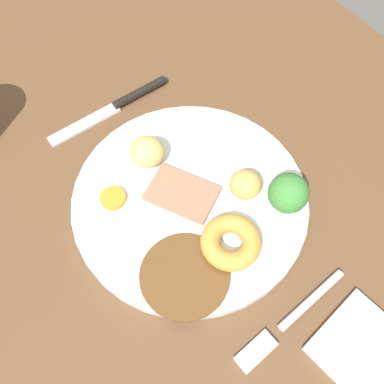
% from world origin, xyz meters
% --- Properties ---
extents(dining_table, '(1.20, 0.84, 0.04)m').
position_xyz_m(dining_table, '(0.00, 0.00, 0.02)').
color(dining_table, brown).
rests_on(dining_table, ground).
extents(dinner_plate, '(0.28, 0.28, 0.01)m').
position_xyz_m(dinner_plate, '(0.03, -0.00, 0.04)').
color(dinner_plate, white).
rests_on(dinner_plate, dining_table).
extents(gravy_pool, '(0.10, 0.10, 0.00)m').
position_xyz_m(gravy_pool, '(-0.05, 0.06, 0.05)').
color(gravy_pool, '#563819').
rests_on(gravy_pool, dinner_plate).
extents(meat_slice_main, '(0.10, 0.08, 0.01)m').
position_xyz_m(meat_slice_main, '(0.03, 0.01, 0.05)').
color(meat_slice_main, '#9E664C').
rests_on(meat_slice_main, dinner_plate).
extents(yorkshire_pudding, '(0.07, 0.07, 0.02)m').
position_xyz_m(yorkshire_pudding, '(-0.05, -0.00, 0.06)').
color(yorkshire_pudding, '#C68938').
rests_on(yorkshire_pudding, dinner_plate).
extents(roast_potato_left, '(0.05, 0.05, 0.03)m').
position_xyz_m(roast_potato_left, '(-0.01, -0.06, 0.07)').
color(roast_potato_left, tan).
rests_on(roast_potato_left, dinner_plate).
extents(roast_potato_right, '(0.06, 0.06, 0.04)m').
position_xyz_m(roast_potato_right, '(0.10, 0.01, 0.07)').
color(roast_potato_right, '#D8B260').
rests_on(roast_potato_right, dinner_plate).
extents(carrot_coin_front, '(0.03, 0.03, 0.01)m').
position_xyz_m(carrot_coin_front, '(0.08, 0.08, 0.05)').
color(carrot_coin_front, orange).
rests_on(carrot_coin_front, dinner_plate).
extents(broccoli_floret, '(0.05, 0.05, 0.06)m').
position_xyz_m(broccoli_floret, '(-0.05, -0.08, 0.08)').
color(broccoli_floret, '#8CB766').
rests_on(broccoli_floret, dinner_plate).
extents(fork, '(0.02, 0.15, 0.01)m').
position_xyz_m(fork, '(-0.15, -0.00, 0.04)').
color(fork, silver).
rests_on(fork, dining_table).
extents(knife, '(0.02, 0.19, 0.01)m').
position_xyz_m(knife, '(0.21, -0.01, 0.04)').
color(knife, black).
rests_on(knife, dining_table).
extents(folded_napkin, '(0.12, 0.10, 0.01)m').
position_xyz_m(folded_napkin, '(-0.23, -0.04, 0.04)').
color(folded_napkin, white).
rests_on(folded_napkin, dining_table).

